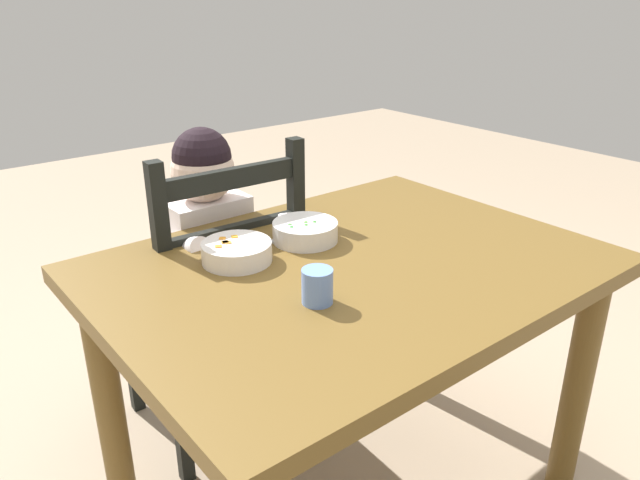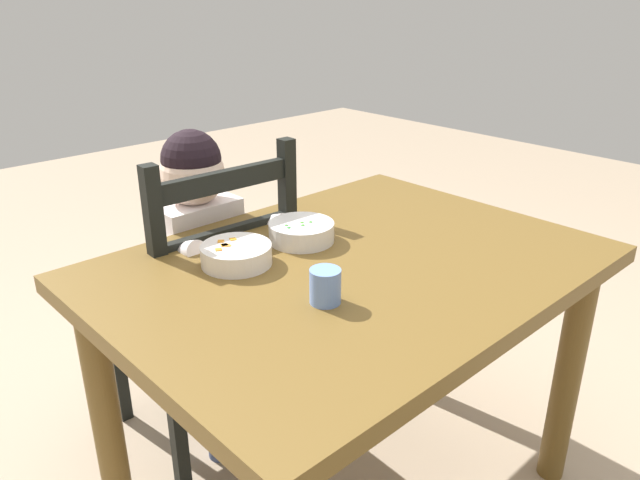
{
  "view_description": "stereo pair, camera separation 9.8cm",
  "coord_description": "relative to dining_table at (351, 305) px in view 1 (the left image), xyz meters",
  "views": [
    {
      "loc": [
        -0.83,
        -0.93,
        1.28
      ],
      "look_at": [
        -0.05,
        0.05,
        0.75
      ],
      "focal_mm": 34.04,
      "sensor_mm": 36.0,
      "label": 1
    },
    {
      "loc": [
        -0.9,
        -0.86,
        1.28
      ],
      "look_at": [
        -0.05,
        0.05,
        0.75
      ],
      "focal_mm": 34.04,
      "sensor_mm": 36.0,
      "label": 2
    }
  ],
  "objects": [
    {
      "name": "dining_table",
      "position": [
        0.0,
        0.0,
        0.0
      ],
      "size": [
        1.11,
        0.82,
        0.7
      ],
      "color": "brown",
      "rests_on": "ground"
    },
    {
      "name": "dining_chair",
      "position": [
        -0.11,
        0.46,
        -0.15
      ],
      "size": [
        0.44,
        0.44,
        0.92
      ],
      "color": "black",
      "rests_on": "ground"
    },
    {
      "name": "child_figure",
      "position": [
        -0.1,
        0.45,
        0.03
      ],
      "size": [
        0.32,
        0.31,
        0.94
      ],
      "color": "white",
      "rests_on": "ground"
    },
    {
      "name": "bowl_of_peas",
      "position": [
        -0.01,
        0.16,
        0.14
      ],
      "size": [
        0.16,
        0.16,
        0.05
      ],
      "color": "white",
      "rests_on": "dining_table"
    },
    {
      "name": "bowl_of_carrots",
      "position": [
        -0.2,
        0.16,
        0.14
      ],
      "size": [
        0.16,
        0.16,
        0.05
      ],
      "color": "white",
      "rests_on": "dining_table"
    },
    {
      "name": "spoon",
      "position": [
        -0.15,
        0.18,
        0.12
      ],
      "size": [
        0.14,
        0.05,
        0.01
      ],
      "color": "silver",
      "rests_on": "dining_table"
    },
    {
      "name": "drinking_cup",
      "position": [
        -0.18,
        -0.1,
        0.15
      ],
      "size": [
        0.06,
        0.06,
        0.07
      ],
      "primitive_type": "cylinder",
      "color": "#6A90DD",
      "rests_on": "dining_table"
    }
  ]
}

